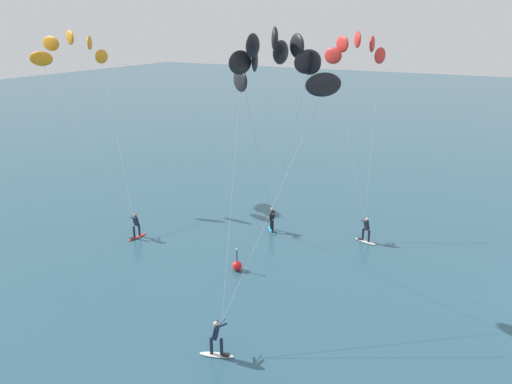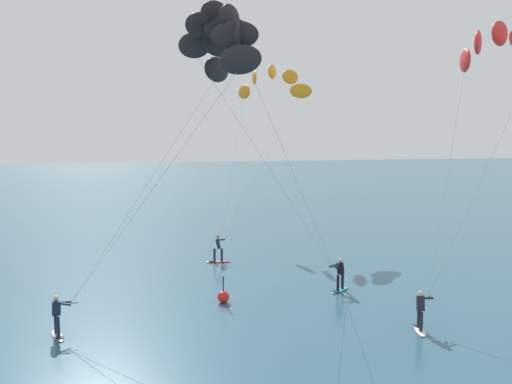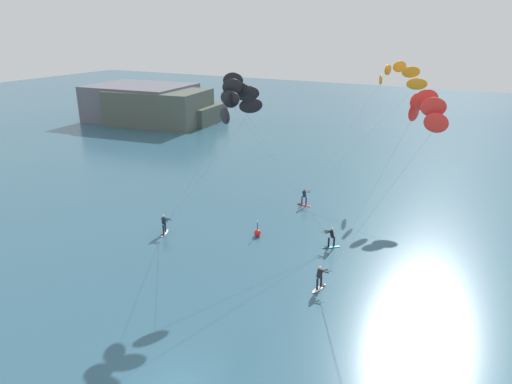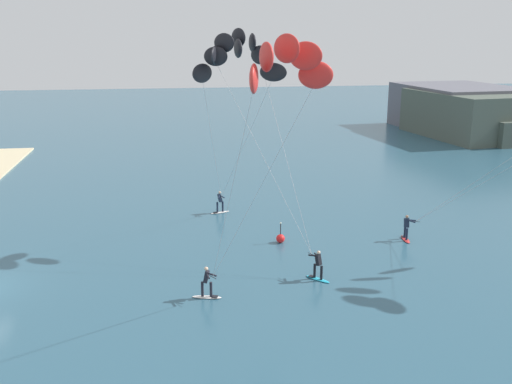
{
  "view_description": "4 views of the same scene",
  "coord_description": "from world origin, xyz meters",
  "views": [
    {
      "loc": [
        -26.18,
        3.75,
        13.41
      ],
      "look_at": [
        -3.29,
        16.26,
        4.51
      ],
      "focal_mm": 34.91,
      "sensor_mm": 36.0,
      "label": 1
    },
    {
      "loc": [
        -7.96,
        -9.84,
        8.35
      ],
      "look_at": [
        -2.67,
        17.72,
        5.1
      ],
      "focal_mm": 41.51,
      "sensor_mm": 36.0,
      "label": 2
    },
    {
      "loc": [
        11.52,
        -13.7,
        16.4
      ],
      "look_at": [
        -3.31,
        14.57,
        4.77
      ],
      "focal_mm": 32.58,
      "sensor_mm": 36.0,
      "label": 3
    },
    {
      "loc": [
        29.59,
        9.8,
        12.77
      ],
      "look_at": [
        -2.2,
        14.95,
        4.03
      ],
      "focal_mm": 40.37,
      "sensor_mm": 36.0,
      "label": 4
    }
  ],
  "objects": [
    {
      "name": "kitesurfer_nearshore",
      "position": [
        -4.64,
        14.53,
        11.57
      ],
      "size": [
        8.73,
        6.13,
        13.25
      ],
      "color": "#23ADD1",
      "rests_on": "ground"
    },
    {
      "name": "kitesurfer_mid_water",
      "position": [
        7.5,
        14.36,
        11.22
      ],
      "size": [
        6.75,
        5.77,
        12.88
      ],
      "color": "white",
      "rests_on": "ground"
    },
    {
      "name": "kitesurfer_far_out",
      "position": [
        -4.78,
        14.25,
        10.96
      ],
      "size": [
        8.35,
        5.77,
        12.64
      ],
      "color": "white",
      "rests_on": "ground"
    },
    {
      "name": "marker_buoy",
      "position": [
        -4.39,
        16.89,
        0.3
      ],
      "size": [
        0.56,
        0.56,
        1.38
      ],
      "color": "red",
      "rests_on": "ground"
    },
    {
      "name": "distant_headland",
      "position": [
        -42.77,
        50.51,
        2.74
      ],
      "size": [
        23.28,
        15.23,
        6.17
      ],
      "color": "slate",
      "rests_on": "ground"
    }
  ]
}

